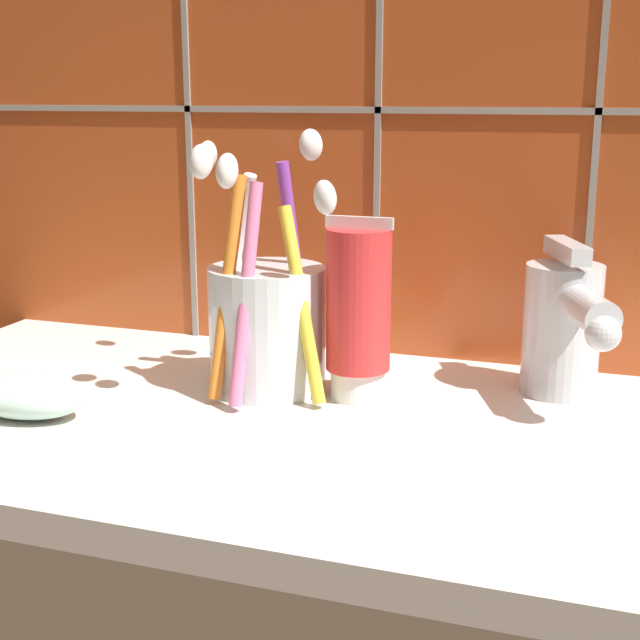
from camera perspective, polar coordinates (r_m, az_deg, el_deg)
sink_counter at (r=58.75cm, az=-2.21°, el=-7.08°), size 64.17×33.41×2.00cm
tile_wall_backsplash at (r=70.98cm, az=2.71°, el=18.71°), size 74.17×1.72×55.71cm
toothbrush_cup at (r=62.42cm, az=-3.47°, el=0.06°), size 14.02×11.68×18.14cm
toothpaste_tube at (r=60.12cm, az=2.47°, el=0.59°), size 4.62×4.40×12.55cm
sink_faucet at (r=62.97cm, az=15.45°, el=-0.26°), size 6.56×11.15×10.71cm
soap_bar at (r=61.09cm, az=-18.41°, el=-4.64°), size 8.54×4.80×2.69cm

